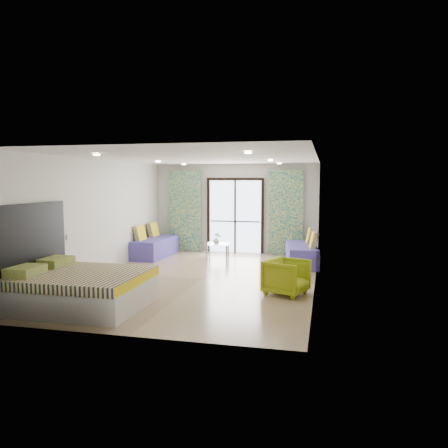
% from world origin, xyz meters
% --- Properties ---
extents(floor, '(5.00, 7.50, 0.01)m').
position_xyz_m(floor, '(0.00, 0.00, 0.00)').
color(floor, '#917556').
rests_on(floor, ground).
extents(ceiling, '(5.00, 7.50, 0.01)m').
position_xyz_m(ceiling, '(0.00, 0.00, 2.70)').
color(ceiling, silver).
rests_on(ceiling, ground).
extents(wall_back, '(5.00, 0.01, 2.70)m').
position_xyz_m(wall_back, '(0.00, 3.75, 1.35)').
color(wall_back, silver).
rests_on(wall_back, ground).
extents(wall_front, '(5.00, 0.01, 2.70)m').
position_xyz_m(wall_front, '(0.00, -3.75, 1.35)').
color(wall_front, silver).
rests_on(wall_front, ground).
extents(wall_left, '(0.01, 7.50, 2.70)m').
position_xyz_m(wall_left, '(-2.50, 0.00, 1.35)').
color(wall_left, silver).
rests_on(wall_left, ground).
extents(wall_right, '(0.01, 7.50, 2.70)m').
position_xyz_m(wall_right, '(2.50, 0.00, 1.35)').
color(wall_right, silver).
rests_on(wall_right, ground).
extents(balcony_door, '(1.76, 0.08, 2.28)m').
position_xyz_m(balcony_door, '(0.00, 3.72, 1.26)').
color(balcony_door, black).
rests_on(balcony_door, floor).
extents(balcony_rail, '(1.52, 0.03, 0.04)m').
position_xyz_m(balcony_rail, '(0.00, 3.73, 0.95)').
color(balcony_rail, '#595451').
rests_on(balcony_rail, balcony_door).
extents(curtain_left, '(1.00, 0.10, 2.50)m').
position_xyz_m(curtain_left, '(-1.55, 3.57, 1.25)').
color(curtain_left, silver).
rests_on(curtain_left, floor).
extents(curtain_right, '(1.00, 0.10, 2.50)m').
position_xyz_m(curtain_right, '(1.55, 3.57, 1.25)').
color(curtain_right, silver).
rests_on(curtain_right, floor).
extents(downlight_a, '(0.12, 0.12, 0.02)m').
position_xyz_m(downlight_a, '(-1.40, -2.00, 2.67)').
color(downlight_a, '#FFE0B2').
rests_on(downlight_a, ceiling).
extents(downlight_b, '(0.12, 0.12, 0.02)m').
position_xyz_m(downlight_b, '(1.40, -2.00, 2.67)').
color(downlight_b, '#FFE0B2').
rests_on(downlight_b, ceiling).
extents(downlight_c, '(0.12, 0.12, 0.02)m').
position_xyz_m(downlight_c, '(-1.40, 1.00, 2.67)').
color(downlight_c, '#FFE0B2').
rests_on(downlight_c, ceiling).
extents(downlight_d, '(0.12, 0.12, 0.02)m').
position_xyz_m(downlight_d, '(1.40, 1.00, 2.67)').
color(downlight_d, '#FFE0B2').
rests_on(downlight_d, ceiling).
extents(downlight_e, '(0.12, 0.12, 0.02)m').
position_xyz_m(downlight_e, '(-1.40, 3.00, 2.67)').
color(downlight_e, '#FFE0B2').
rests_on(downlight_e, ceiling).
extents(downlight_f, '(0.12, 0.12, 0.02)m').
position_xyz_m(downlight_f, '(1.40, 3.00, 2.67)').
color(downlight_f, '#FFE0B2').
rests_on(downlight_f, ceiling).
extents(headboard, '(0.06, 2.10, 1.50)m').
position_xyz_m(headboard, '(-2.46, -2.59, 1.05)').
color(headboard, black).
rests_on(headboard, floor).
extents(switch_plate, '(0.02, 0.10, 0.10)m').
position_xyz_m(switch_plate, '(-2.47, -1.34, 1.05)').
color(switch_plate, silver).
rests_on(switch_plate, wall_left).
extents(bed, '(2.22, 1.81, 0.77)m').
position_xyz_m(bed, '(-1.48, -2.59, 0.32)').
color(bed, silver).
rests_on(bed, floor).
extents(daybed_left, '(0.81, 1.95, 0.95)m').
position_xyz_m(daybed_left, '(-2.12, 2.45, 0.30)').
color(daybed_left, '#4A3F98').
rests_on(daybed_left, floor).
extents(daybed_right, '(0.98, 1.96, 0.93)m').
position_xyz_m(daybed_right, '(2.12, 2.18, 0.29)').
color(daybed_right, '#4A3F98').
rests_on(daybed_right, floor).
extents(coffee_table, '(0.71, 0.71, 0.73)m').
position_xyz_m(coffee_table, '(-0.26, 2.57, 0.37)').
color(coffee_table, silver).
rests_on(coffee_table, floor).
extents(vase, '(0.24, 0.25, 0.19)m').
position_xyz_m(vase, '(-0.31, 2.58, 0.51)').
color(vase, white).
rests_on(vase, coffee_table).
extents(armchair, '(0.90, 0.93, 0.76)m').
position_xyz_m(armchair, '(1.98, -0.93, 0.38)').
color(armchair, '#90A014').
rests_on(armchair, floor).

